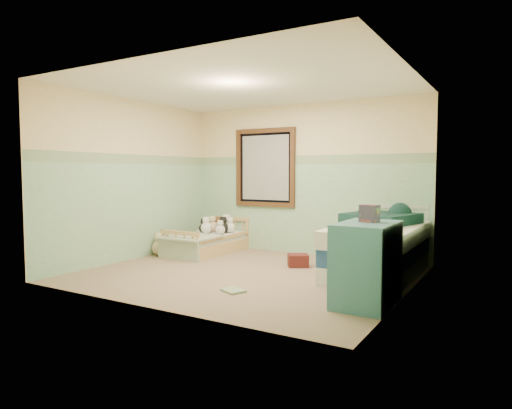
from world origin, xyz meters
The scene contains 31 objects.
floor centered at (0.00, 0.00, -0.01)m, with size 4.20×3.60×0.02m, color gray.
ceiling centered at (0.00, 0.00, 2.51)m, with size 4.20×3.60×0.02m, color white.
wall_back centered at (0.00, 1.80, 1.25)m, with size 4.20×0.04×2.50m, color beige.
wall_front centered at (0.00, -1.80, 1.25)m, with size 4.20×0.04×2.50m, color beige.
wall_left centered at (-2.10, 0.00, 1.25)m, with size 0.04×3.60×2.50m, color beige.
wall_right centered at (2.10, 0.00, 1.25)m, with size 0.04×3.60×2.50m, color beige.
wainscot_mint centered at (0.00, 1.79, 0.75)m, with size 4.20×0.01×1.50m, color #81B483.
border_strip centered at (0.00, 1.79, 1.57)m, with size 4.20×0.01×0.15m, color #407942.
window_frame centered at (-0.70, 1.76, 1.45)m, with size 1.16×0.06×1.36m, color #372013.
window_blinds centered at (-0.70, 1.77, 1.45)m, with size 0.92×0.01×1.12m, color beige.
toddler_bed_frame centered at (-1.42, 1.05, 0.10)m, with size 0.75×1.50×0.19m, color tan.
toddler_mattress centered at (-1.42, 1.05, 0.25)m, with size 0.69×1.44×0.12m, color white.
patchwork_quilt centered at (-1.42, 0.58, 0.33)m, with size 0.82×0.75×0.03m, color #6B95B4.
plush_bed_brown centered at (-1.57, 1.55, 0.40)m, with size 0.18×0.18×0.18m, color brown.
plush_bed_white centered at (-1.37, 1.55, 0.42)m, with size 0.21×0.21×0.21m, color white.
plush_bed_tan centered at (-1.52, 1.33, 0.41)m, with size 0.19×0.19×0.19m, color beige.
plush_bed_dark centered at (-1.29, 1.33, 0.41)m, with size 0.19×0.19×0.19m, color black.
plush_floor_cream centered at (-1.62, 1.13, 0.12)m, with size 0.25×0.25×0.25m, color silver.
plush_floor_tan centered at (-1.93, 0.43, 0.13)m, with size 0.25×0.25×0.25m, color beige.
twin_bed_frame centered at (1.55, 0.86, 0.11)m, with size 0.97×1.94×0.22m, color silver.
twin_boxspring centered at (1.55, 0.86, 0.33)m, with size 0.97×1.94×0.22m, color navy.
twin_mattress centered at (1.55, 0.86, 0.55)m, with size 1.01×1.97×0.22m, color white.
teal_blanket centered at (1.50, 1.16, 0.73)m, with size 0.82×0.87×0.14m, color #0F302B.
dresser centered at (1.82, -0.56, 0.43)m, with size 0.53×0.85×0.85m, color teal.
book_stack centered at (1.82, -0.49, 0.94)m, with size 0.18×0.14×0.18m, color brown.
red_pillow centered at (0.41, 0.79, 0.09)m, with size 0.29×0.25×0.18m, color maroon.
floor_book centered at (0.36, -0.85, 0.01)m, with size 0.26×0.20×0.02m, color gold.
extra_plush_0 centered at (-1.51, 1.13, 0.41)m, with size 0.20×0.20×0.20m, color white.
extra_plush_1 centered at (-1.21, 1.43, 0.41)m, with size 0.18×0.18×0.18m, color white.
extra_plush_2 centered at (-1.22, 1.14, 0.40)m, with size 0.17×0.17×0.17m, color silver.
extra_plush_3 centered at (-1.56, 1.14, 0.40)m, with size 0.17×0.17×0.17m, color black.
Camera 1 is at (3.18, -5.10, 1.36)m, focal length 31.67 mm.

